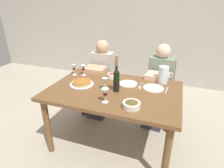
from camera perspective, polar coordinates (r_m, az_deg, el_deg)
ground_plane at (r=2.56m, az=0.54°, el=-17.07°), size 8.00×8.00×0.00m
back_wall at (r=4.09m, az=11.51°, el=19.70°), size 8.00×0.10×2.80m
dining_table at (r=2.18m, az=0.60°, el=-3.77°), size 1.50×1.00×0.76m
wine_bottle at (r=2.04m, az=1.38°, el=1.02°), size 0.07×0.07×0.30m
water_pitcher at (r=2.36m, az=15.52°, el=2.49°), size 0.17×0.12×0.21m
baked_tart at (r=2.27m, az=-9.34°, el=0.46°), size 0.29×0.29×0.06m
salad_bowl at (r=2.45m, az=0.09°, el=2.71°), size 0.13×0.13×0.07m
olive_bowl at (r=1.77m, az=6.02°, el=-6.28°), size 0.17×0.17×0.07m
wine_glass_left_diner at (r=2.54m, az=-8.83°, el=4.86°), size 0.07×0.07×0.14m
wine_glass_right_diner at (r=2.08m, az=-2.18°, el=0.74°), size 0.07×0.07×0.15m
wine_glass_centre at (r=2.57m, az=-11.66°, el=4.90°), size 0.06×0.06×0.15m
wine_glass_spare at (r=1.82m, az=-2.16°, el=-2.65°), size 0.07×0.07×0.15m
dinner_plate_left_setting at (r=2.20m, az=12.60°, el=-1.25°), size 0.24×0.24×0.01m
dinner_plate_right_setting at (r=2.27m, az=5.00°, el=0.09°), size 0.23×0.23×0.01m
fork_left_setting at (r=2.22m, az=8.78°, el=-0.78°), size 0.04×0.16×0.00m
knife_left_setting at (r=2.19m, az=16.46°, el=-1.88°), size 0.03×0.18×0.00m
knife_right_setting at (r=2.24m, az=8.69°, el=-0.52°), size 0.03×0.18×0.00m
spoon_right_setting at (r=2.31m, az=1.40°, el=0.52°), size 0.02×0.16×0.00m
chair_left at (r=3.14m, az=-1.95°, el=1.84°), size 0.40×0.40×0.87m
diner_left at (r=2.89m, az=-3.67°, el=2.34°), size 0.34×0.50×1.16m
chair_right at (r=2.98m, az=14.73°, el=-0.26°), size 0.43×0.43×0.87m
diner_right at (r=2.72m, az=14.12°, el=0.14°), size 0.36×0.52×1.16m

